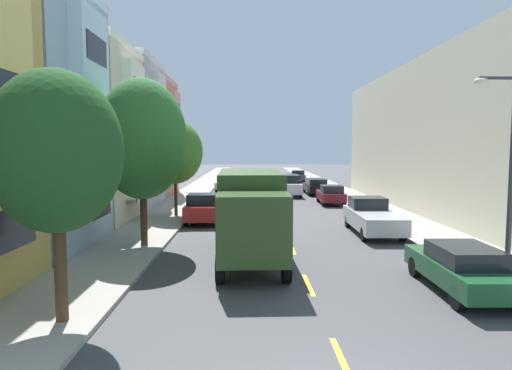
% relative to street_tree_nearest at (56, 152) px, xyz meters
% --- Properties ---
extents(ground_plane, '(160.00, 160.00, 0.00)m').
position_rel_street_tree_nearest_xyz_m(ground_plane, '(6.40, 26.08, -4.20)').
color(ground_plane, '#424244').
extents(sidewalk_left, '(3.20, 120.00, 0.14)m').
position_rel_street_tree_nearest_xyz_m(sidewalk_left, '(-0.70, 24.08, -4.13)').
color(sidewalk_left, '#A39E93').
rests_on(sidewalk_left, ground_plane).
extents(sidewalk_right, '(3.20, 120.00, 0.14)m').
position_rel_street_tree_nearest_xyz_m(sidewalk_right, '(13.50, 24.08, -4.13)').
color(sidewalk_right, '#A39E93').
rests_on(sidewalk_right, ground_plane).
extents(lane_centerline_dashes, '(0.14, 47.20, 0.01)m').
position_rel_street_tree_nearest_xyz_m(lane_centerline_dashes, '(6.40, 20.58, -4.20)').
color(lane_centerline_dashes, yellow).
rests_on(lane_centerline_dashes, ground_plane).
extents(townhouse_third_cream, '(11.30, 6.78, 10.28)m').
position_rel_street_tree_nearest_xyz_m(townhouse_third_cream, '(-7.54, 15.16, 0.74)').
color(townhouse_third_cream, beige).
rests_on(townhouse_third_cream, ground_plane).
extents(townhouse_fourth_dove_grey, '(11.95, 6.78, 10.86)m').
position_rel_street_tree_nearest_xyz_m(townhouse_fourth_dove_grey, '(-7.87, 22.14, 1.03)').
color(townhouse_fourth_dove_grey, '#A8A8AD').
rests_on(townhouse_fourth_dove_grey, ground_plane).
extents(townhouse_fifth_terracotta, '(13.82, 6.78, 10.43)m').
position_rel_street_tree_nearest_xyz_m(townhouse_fifth_terracotta, '(-8.80, 29.11, 0.81)').
color(townhouse_fifth_terracotta, '#B27560').
rests_on(townhouse_fifth_terracotta, ground_plane).
extents(apartment_block_opposite, '(10.00, 36.00, 9.99)m').
position_rel_street_tree_nearest_xyz_m(apartment_block_opposite, '(20.10, 16.08, 0.79)').
color(apartment_block_opposite, beige).
rests_on(apartment_block_opposite, ground_plane).
extents(street_tree_nearest, '(3.08, 3.08, 6.01)m').
position_rel_street_tree_nearest_xyz_m(street_tree_nearest, '(0.00, 0.00, 0.00)').
color(street_tree_nearest, '#47331E').
rests_on(street_tree_nearest, sidewalk_left).
extents(street_tree_second, '(3.77, 3.77, 7.13)m').
position_rel_street_tree_nearest_xyz_m(street_tree_second, '(0.00, 8.37, 0.48)').
color(street_tree_second, '#47331E').
rests_on(street_tree_second, sidewalk_left).
extents(street_tree_third, '(3.40, 3.40, 5.93)m').
position_rel_street_tree_nearest_xyz_m(street_tree_third, '(0.00, 16.73, -0.12)').
color(street_tree_third, '#47331E').
rests_on(street_tree_third, sidewalk_left).
extents(street_lamp, '(1.35, 0.28, 6.39)m').
position_rel_street_tree_nearest_xyz_m(street_lamp, '(12.34, 2.72, -0.33)').
color(street_lamp, '#38383D').
rests_on(street_lamp, sidewalk_right).
extents(delivery_box_truck, '(2.56, 7.48, 3.37)m').
position_rel_street_tree_nearest_xyz_m(delivery_box_truck, '(4.60, 6.35, -2.29)').
color(delivery_box_truck, '#2D471E').
rests_on(delivery_box_truck, ground_plane).
extents(parked_pickup_silver, '(2.11, 5.34, 1.73)m').
position_rel_street_tree_nearest_xyz_m(parked_pickup_silver, '(10.79, 11.40, -3.38)').
color(parked_pickup_silver, '#B2B5BA').
rests_on(parked_pickup_silver, ground_plane).
extents(parked_hatchback_orange, '(1.82, 4.03, 1.50)m').
position_rel_street_tree_nearest_xyz_m(parked_hatchback_orange, '(2.19, 43.12, -3.45)').
color(parked_hatchback_orange, orange).
rests_on(parked_hatchback_orange, ground_plane).
extents(parked_hatchback_champagne, '(1.76, 4.01, 1.50)m').
position_rel_street_tree_nearest_xyz_m(parked_hatchback_champagne, '(2.14, 33.69, -3.45)').
color(parked_hatchback_champagne, tan).
rests_on(parked_hatchback_champagne, ground_plane).
extents(parked_hatchback_burgundy, '(1.82, 4.04, 1.50)m').
position_rel_street_tree_nearest_xyz_m(parked_hatchback_burgundy, '(10.87, 22.82, -3.45)').
color(parked_hatchback_burgundy, maroon).
rests_on(parked_hatchback_burgundy, ground_plane).
extents(parked_pickup_red, '(2.01, 5.30, 1.73)m').
position_rel_street_tree_nearest_xyz_m(parked_pickup_red, '(1.99, 15.14, -3.38)').
color(parked_pickup_red, '#AD1E1E').
rests_on(parked_pickup_red, ground_plane).
extents(parked_sedan_forest, '(1.84, 4.52, 1.43)m').
position_rel_street_tree_nearest_xyz_m(parked_sedan_forest, '(10.87, 2.32, -3.45)').
color(parked_sedan_forest, '#194C28').
rests_on(parked_sedan_forest, ground_plane).
extents(parked_hatchback_charcoal, '(1.86, 4.05, 1.50)m').
position_rel_street_tree_nearest_xyz_m(parked_hatchback_charcoal, '(10.86, 45.27, -3.45)').
color(parked_hatchback_charcoal, '#333338').
rests_on(parked_hatchback_charcoal, ground_plane).
extents(parked_wagon_black, '(1.88, 4.72, 1.50)m').
position_rel_street_tree_nearest_xyz_m(parked_wagon_black, '(10.81, 30.12, -3.40)').
color(parked_wagon_black, black).
rests_on(parked_wagon_black, ground_plane).
extents(moving_white_sedan, '(1.95, 4.80, 1.93)m').
position_rel_street_tree_nearest_xyz_m(moving_white_sedan, '(8.20, 28.78, -3.22)').
color(moving_white_sedan, silver).
rests_on(moving_white_sedan, ground_plane).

